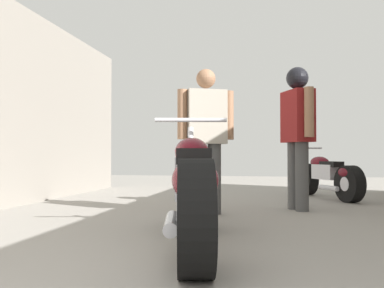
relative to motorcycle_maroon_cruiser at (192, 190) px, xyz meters
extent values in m
plane|color=gray|center=(0.02, 1.26, -0.44)|extent=(19.12, 19.12, 0.00)
cylinder|color=black|center=(-0.16, 0.81, -0.10)|extent=(0.34, 0.71, 0.68)
cylinder|color=silver|center=(-0.16, 0.81, -0.10)|extent=(0.26, 0.30, 0.26)
cylinder|color=black|center=(0.15, -0.71, -0.10)|extent=(0.34, 0.71, 0.68)
cylinder|color=silver|center=(0.15, -0.71, -0.10)|extent=(0.26, 0.30, 0.26)
cube|color=silver|center=(-0.01, 0.05, 0.09)|extent=(0.39, 0.72, 0.30)
ellipsoid|color=#5B0F19|center=(-0.05, 0.28, 0.28)|extent=(0.38, 0.60, 0.24)
cube|color=black|center=(0.03, -0.14, 0.25)|extent=(0.33, 0.55, 0.11)
ellipsoid|color=#5B0F19|center=(0.14, -0.66, 0.11)|extent=(0.37, 0.52, 0.26)
cylinder|color=silver|center=(-0.15, 0.77, 0.22)|extent=(0.11, 0.28, 0.62)
cylinder|color=silver|center=(-0.14, 0.72, 0.58)|extent=(0.66, 0.17, 0.04)
cylinder|color=silver|center=(-0.09, -0.30, -0.20)|extent=(0.21, 0.60, 0.10)
cylinder|color=black|center=(1.21, 4.57, -0.17)|extent=(0.39, 0.57, 0.55)
cylinder|color=silver|center=(1.21, 4.57, -0.17)|extent=(0.26, 0.27, 0.21)
cylinder|color=black|center=(1.74, 3.45, -0.17)|extent=(0.39, 0.57, 0.55)
cylinder|color=silver|center=(1.74, 3.45, -0.17)|extent=(0.26, 0.27, 0.21)
cube|color=silver|center=(1.47, 4.01, -0.02)|extent=(0.42, 0.58, 0.24)
ellipsoid|color=#5B0F19|center=(1.40, 4.18, 0.14)|extent=(0.39, 0.50, 0.19)
cube|color=black|center=(1.54, 3.87, 0.11)|extent=(0.34, 0.45, 0.09)
ellipsoid|color=#5B0F19|center=(1.72, 3.49, 0.00)|extent=(0.36, 0.43, 0.21)
cylinder|color=silver|center=(1.23, 4.54, 0.09)|extent=(0.13, 0.21, 0.50)
cylinder|color=silver|center=(1.24, 4.51, 0.38)|extent=(0.49, 0.25, 0.03)
cylinder|color=silver|center=(1.48, 3.73, -0.25)|extent=(0.27, 0.46, 0.08)
cylinder|color=#4C4C4C|center=(-0.26, 1.81, -0.03)|extent=(0.21, 0.21, 0.83)
cylinder|color=#4C4C4C|center=(-0.07, 1.89, -0.03)|extent=(0.21, 0.21, 0.83)
cube|color=#B2A899|center=(-0.17, 1.85, 0.71)|extent=(0.52, 0.41, 0.64)
cylinder|color=#9E7051|center=(-0.43, 1.73, 0.74)|extent=(0.15, 0.15, 0.59)
cylinder|color=#9E7051|center=(0.09, 1.97, 0.74)|extent=(0.15, 0.15, 0.59)
sphere|color=#9E7051|center=(-0.17, 1.85, 1.17)|extent=(0.23, 0.23, 0.23)
cylinder|color=#4C4C4C|center=(0.89, 2.54, -0.01)|extent=(0.22, 0.22, 0.86)
cylinder|color=#4C4C4C|center=(0.97, 2.34, -0.01)|extent=(0.22, 0.22, 0.86)
cube|color=maroon|center=(0.93, 2.44, 0.75)|extent=(0.43, 0.54, 0.66)
cylinder|color=#9E7051|center=(0.81, 2.71, 0.78)|extent=(0.15, 0.15, 0.61)
cylinder|color=#9E7051|center=(1.05, 2.16, 0.78)|extent=(0.15, 0.15, 0.61)
sphere|color=black|center=(0.93, 2.44, 1.23)|extent=(0.24, 0.24, 0.24)
sphere|color=black|center=(0.93, 2.44, 1.24)|extent=(0.28, 0.28, 0.28)
camera|label=1|loc=(0.56, -3.13, 0.26)|focal=39.73mm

